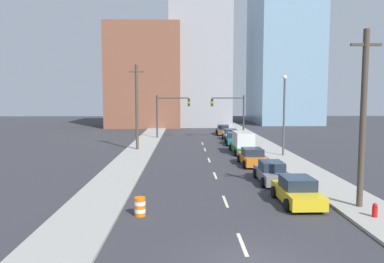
{
  "coord_description": "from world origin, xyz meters",
  "views": [
    {
      "loc": [
        -2.37,
        -12.67,
        6.01
      ],
      "look_at": [
        -1.49,
        27.46,
        2.2
      ],
      "focal_mm": 35.0,
      "sensor_mm": 36.0,
      "label": 1
    }
  ],
  "objects_px": {
    "fire_hydrant": "(375,212)",
    "traffic_barrel": "(140,207)",
    "box_truck_green": "(243,143)",
    "sedan_teal": "(233,139)",
    "sedan_gray": "(272,173)",
    "sedan_orange": "(252,157)",
    "traffic_signal_left": "(167,110)",
    "sedan_white": "(231,135)",
    "sedan_yellow": "(297,192)",
    "utility_pole_right_near": "(363,119)",
    "street_lamp": "(284,110)",
    "traffic_signal_right": "(234,110)",
    "sedan_brown": "(223,130)",
    "utility_pole_left_mid": "(137,107)"
  },
  "relations": [
    {
      "from": "traffic_barrel",
      "to": "box_truck_green",
      "type": "distance_m",
      "value": 22.34
    },
    {
      "from": "sedan_gray",
      "to": "sedan_orange",
      "type": "distance_m",
      "value": 6.57
    },
    {
      "from": "utility_pole_left_mid",
      "to": "box_truck_green",
      "type": "xyz_separation_m",
      "value": [
        11.39,
        -2.05,
        -3.78
      ]
    },
    {
      "from": "sedan_orange",
      "to": "sedan_teal",
      "type": "relative_size",
      "value": 1.03
    },
    {
      "from": "traffic_signal_left",
      "to": "sedan_teal",
      "type": "bearing_deg",
      "value": -37.24
    },
    {
      "from": "utility_pole_right_near",
      "to": "sedan_orange",
      "type": "distance_m",
      "value": 13.98
    },
    {
      "from": "traffic_signal_right",
      "to": "sedan_teal",
      "type": "height_order",
      "value": "traffic_signal_right"
    },
    {
      "from": "utility_pole_right_near",
      "to": "street_lamp",
      "type": "height_order",
      "value": "utility_pole_right_near"
    },
    {
      "from": "sedan_gray",
      "to": "sedan_orange",
      "type": "bearing_deg",
      "value": 91.71
    },
    {
      "from": "utility_pole_left_mid",
      "to": "traffic_barrel",
      "type": "distance_m",
      "value": 23.33
    },
    {
      "from": "street_lamp",
      "to": "sedan_teal",
      "type": "relative_size",
      "value": 1.79
    },
    {
      "from": "traffic_signal_left",
      "to": "utility_pole_right_near",
      "type": "distance_m",
      "value": 35.53
    },
    {
      "from": "utility_pole_left_mid",
      "to": "sedan_gray",
      "type": "relative_size",
      "value": 2.0
    },
    {
      "from": "street_lamp",
      "to": "sedan_orange",
      "type": "height_order",
      "value": "street_lamp"
    },
    {
      "from": "street_lamp",
      "to": "sedan_orange",
      "type": "distance_m",
      "value": 7.1
    },
    {
      "from": "box_truck_green",
      "to": "traffic_signal_right",
      "type": "bearing_deg",
      "value": 85.59
    },
    {
      "from": "sedan_gray",
      "to": "sedan_teal",
      "type": "xyz_separation_m",
      "value": [
        0.07,
        20.63,
        0.01
      ]
    },
    {
      "from": "traffic_barrel",
      "to": "box_truck_green",
      "type": "bearing_deg",
      "value": 67.75
    },
    {
      "from": "street_lamp",
      "to": "fire_hydrant",
      "type": "xyz_separation_m",
      "value": [
        -0.6,
        -19.08,
        -4.27
      ]
    },
    {
      "from": "utility_pole_left_mid",
      "to": "sedan_brown",
      "type": "bearing_deg",
      "value": 56.48
    },
    {
      "from": "traffic_signal_left",
      "to": "street_lamp",
      "type": "xyz_separation_m",
      "value": [
        12.27,
        -16.21,
        0.66
      ]
    },
    {
      "from": "traffic_signal_right",
      "to": "sedan_white",
      "type": "xyz_separation_m",
      "value": [
        -0.6,
        -1.36,
        -3.35
      ]
    },
    {
      "from": "fire_hydrant",
      "to": "traffic_barrel",
      "type": "bearing_deg",
      "value": 175.62
    },
    {
      "from": "traffic_signal_right",
      "to": "sedan_gray",
      "type": "height_order",
      "value": "traffic_signal_right"
    },
    {
      "from": "sedan_gray",
      "to": "box_truck_green",
      "type": "bearing_deg",
      "value": 90.05
    },
    {
      "from": "traffic_signal_left",
      "to": "traffic_barrel",
      "type": "distance_m",
      "value": 34.59
    },
    {
      "from": "sedan_yellow",
      "to": "sedan_brown",
      "type": "bearing_deg",
      "value": 89.51
    },
    {
      "from": "fire_hydrant",
      "to": "sedan_brown",
      "type": "height_order",
      "value": "sedan_brown"
    },
    {
      "from": "utility_pole_right_near",
      "to": "sedan_teal",
      "type": "height_order",
      "value": "utility_pole_right_near"
    },
    {
      "from": "sedan_orange",
      "to": "utility_pole_right_near",
      "type": "bearing_deg",
      "value": -76.37
    },
    {
      "from": "traffic_barrel",
      "to": "fire_hydrant",
      "type": "bearing_deg",
      "value": -4.38
    },
    {
      "from": "traffic_signal_left",
      "to": "sedan_white",
      "type": "distance_m",
      "value": 9.61
    },
    {
      "from": "traffic_signal_left",
      "to": "sedan_white",
      "type": "height_order",
      "value": "traffic_signal_left"
    },
    {
      "from": "sedan_yellow",
      "to": "sedan_brown",
      "type": "xyz_separation_m",
      "value": [
        -0.21,
        37.8,
        0.0
      ]
    },
    {
      "from": "traffic_signal_left",
      "to": "traffic_barrel",
      "type": "height_order",
      "value": "traffic_signal_left"
    },
    {
      "from": "traffic_barrel",
      "to": "sedan_white",
      "type": "bearing_deg",
      "value": 75.22
    },
    {
      "from": "fire_hydrant",
      "to": "sedan_white",
      "type": "height_order",
      "value": "sedan_white"
    },
    {
      "from": "fire_hydrant",
      "to": "street_lamp",
      "type": "bearing_deg",
      "value": 88.2
    },
    {
      "from": "sedan_gray",
      "to": "utility_pole_left_mid",
      "type": "bearing_deg",
      "value": 126.6
    },
    {
      "from": "box_truck_green",
      "to": "sedan_teal",
      "type": "height_order",
      "value": "box_truck_green"
    },
    {
      "from": "street_lamp",
      "to": "sedan_white",
      "type": "height_order",
      "value": "street_lamp"
    },
    {
      "from": "utility_pole_right_near",
      "to": "sedan_gray",
      "type": "relative_size",
      "value": 2.0
    },
    {
      "from": "sedan_gray",
      "to": "traffic_signal_right",
      "type": "bearing_deg",
      "value": 88.48
    },
    {
      "from": "traffic_signal_left",
      "to": "box_truck_green",
      "type": "height_order",
      "value": "traffic_signal_left"
    },
    {
      "from": "box_truck_green",
      "to": "sedan_white",
      "type": "relative_size",
      "value": 1.33
    },
    {
      "from": "traffic_barrel",
      "to": "sedan_yellow",
      "type": "bearing_deg",
      "value": 12.89
    },
    {
      "from": "fire_hydrant",
      "to": "box_truck_green",
      "type": "xyz_separation_m",
      "value": [
        -3.03,
        21.55,
        0.64
      ]
    },
    {
      "from": "traffic_signal_left",
      "to": "traffic_signal_right",
      "type": "xyz_separation_m",
      "value": [
        9.49,
        0.0,
        0.0
      ]
    },
    {
      "from": "utility_pole_left_mid",
      "to": "street_lamp",
      "type": "relative_size",
      "value": 1.17
    },
    {
      "from": "street_lamp",
      "to": "sedan_teal",
      "type": "height_order",
      "value": "street_lamp"
    }
  ]
}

